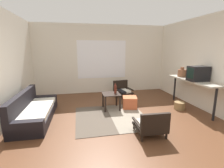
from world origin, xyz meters
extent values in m
plane|color=#56331E|center=(0.00, 0.00, 0.00)|extent=(7.80, 7.80, 0.00)
cube|color=silver|center=(0.00, 3.06, 1.35)|extent=(5.60, 0.12, 2.70)
cube|color=white|center=(0.00, 3.00, 1.34)|extent=(1.94, 0.01, 1.48)
cube|color=silver|center=(2.66, 0.30, 1.35)|extent=(0.12, 6.60, 2.70)
cube|color=#4C4238|center=(-0.62, 0.36, 0.01)|extent=(0.91, 1.81, 0.01)
cube|color=gray|center=(0.29, 0.36, 0.01)|extent=(0.91, 1.81, 0.01)
cube|color=black|center=(-2.04, 0.63, 0.12)|extent=(0.78, 2.04, 0.23)
cube|color=beige|center=(-2.01, 0.63, 0.28)|extent=(0.67, 1.86, 0.10)
cube|color=black|center=(-2.35, 0.64, 0.41)|extent=(0.18, 2.03, 0.60)
cube|color=black|center=(-2.02, 1.55, 0.18)|extent=(0.74, 0.19, 0.37)
cube|color=black|center=(-2.06, -0.30, 0.18)|extent=(0.74, 0.19, 0.37)
cube|color=black|center=(-0.03, 0.98, 0.47)|extent=(0.51, 0.53, 0.02)
cube|color=black|center=(-0.25, 1.20, 0.23)|extent=(0.04, 0.04, 0.46)
cube|color=black|center=(0.18, 1.20, 0.23)|extent=(0.04, 0.04, 0.46)
cube|color=black|center=(-0.25, 0.76, 0.23)|extent=(0.04, 0.04, 0.46)
cube|color=black|center=(0.18, 0.76, 0.23)|extent=(0.04, 0.04, 0.46)
cylinder|color=black|center=(0.94, 1.93, 0.08)|extent=(0.04, 0.04, 0.15)
cylinder|color=black|center=(0.45, 1.84, 0.08)|extent=(0.04, 0.04, 0.15)
cylinder|color=black|center=(0.86, 2.41, 0.08)|extent=(0.04, 0.04, 0.15)
cylinder|color=black|center=(0.37, 2.32, 0.08)|extent=(0.04, 0.04, 0.15)
cube|color=black|center=(0.65, 2.12, 0.18)|extent=(0.67, 0.66, 0.05)
cube|color=silver|center=(0.76, 2.12, 0.23)|extent=(0.28, 0.53, 0.06)
cube|color=black|center=(0.56, 2.09, 0.23)|extent=(0.28, 0.53, 0.06)
cube|color=black|center=(0.61, 2.37, 0.39)|extent=(0.58, 0.17, 0.38)
cube|color=black|center=(0.92, 2.17, 0.29)|extent=(0.14, 0.57, 0.04)
cube|color=black|center=(0.39, 2.08, 0.29)|extent=(0.14, 0.57, 0.04)
cylinder|color=black|center=(0.21, -0.38, 0.06)|extent=(0.04, 0.04, 0.12)
cylinder|color=black|center=(0.73, -0.40, 0.06)|extent=(0.04, 0.04, 0.12)
cylinder|color=black|center=(0.20, -0.88, 0.06)|extent=(0.04, 0.04, 0.12)
cylinder|color=black|center=(0.71, -0.90, 0.06)|extent=(0.04, 0.04, 0.12)
cube|color=black|center=(0.46, -0.64, 0.15)|extent=(0.61, 0.61, 0.05)
cube|color=beige|center=(0.36, -0.62, 0.20)|extent=(0.21, 0.53, 0.06)
cube|color=#2D3856|center=(0.57, -0.62, 0.20)|extent=(0.21, 0.53, 0.06)
cube|color=black|center=(0.45, -0.90, 0.37)|extent=(0.60, 0.09, 0.39)
cube|color=black|center=(0.18, -0.63, 0.26)|extent=(0.06, 0.59, 0.04)
cube|color=black|center=(0.74, -0.65, 0.26)|extent=(0.06, 0.59, 0.04)
cube|color=#BC5633|center=(0.53, 0.96, 0.17)|extent=(0.50, 0.50, 0.35)
cube|color=#B2AD9E|center=(2.31, 0.53, 0.87)|extent=(0.46, 1.88, 0.04)
cylinder|color=black|center=(2.31, -0.34, 0.42)|extent=(0.06, 0.06, 0.85)
cylinder|color=black|center=(2.31, 1.41, 0.42)|extent=(0.06, 0.06, 0.85)
cube|color=black|center=(2.31, 0.35, 1.09)|extent=(0.51, 0.36, 0.41)
cube|color=black|center=(2.07, 0.35, 1.11)|extent=(0.01, 0.28, 0.29)
cylinder|color=brown|center=(2.31, 1.08, 1.00)|extent=(0.26, 0.26, 0.22)
cylinder|color=brown|center=(2.31, 1.08, 1.15)|extent=(0.11, 0.11, 0.08)
cylinder|color=#5B2319|center=(0.10, 1.01, 0.59)|extent=(0.07, 0.07, 0.24)
cylinder|color=#5B2319|center=(0.10, 1.01, 0.74)|extent=(0.03, 0.03, 0.06)
cylinder|color=olive|center=(1.96, 0.55, 0.11)|extent=(0.31, 0.31, 0.22)
camera|label=1|loc=(-0.97, -3.64, 1.78)|focal=26.60mm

